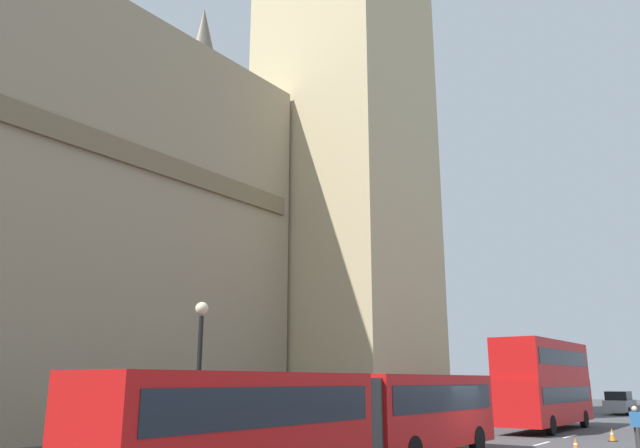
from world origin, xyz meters
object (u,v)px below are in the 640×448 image
traffic_cone_west (576,446)px  pedestrian_near_cones (636,426)px  sedan_lead (620,403)px  double_decker_bus (544,380)px  street_lamp (199,369)px  traffic_cone_middle (612,435)px  articulated_bus (344,413)px

traffic_cone_west → pedestrian_near_cones: (2.96, -1.68, 0.63)m
sedan_lead → pedestrian_near_cones: size_ratio=2.60×
double_decker_bus → street_lamp: 22.87m
traffic_cone_middle → sedan_lead: bearing=9.8°
articulated_bus → sedan_lead: bearing=0.2°
traffic_cone_middle → traffic_cone_west: bearing=179.2°
traffic_cone_west → traffic_cone_middle: same height
sedan_lead → street_lamp: size_ratio=0.83×
sedan_lead → pedestrian_near_cones: (-28.61, -6.03, -0.00)m
pedestrian_near_cones → double_decker_bus: bearing=36.5°
traffic_cone_west → street_lamp: bearing=142.8°
double_decker_bus → pedestrian_near_cones: double_decker_bus is taller
articulated_bus → double_decker_bus: bearing=0.0°
traffic_cone_middle → street_lamp: (-17.52, 8.80, 2.77)m
articulated_bus → double_decker_bus: size_ratio=1.71×
traffic_cone_middle → pedestrian_near_cones: 3.51m
double_decker_bus → traffic_cone_middle: bearing=-138.7°
sedan_lead → pedestrian_near_cones: 29.23m
traffic_cone_middle → articulated_bus: bearing=164.7°
pedestrian_near_cones → traffic_cone_west: bearing=150.4°
pedestrian_near_cones → traffic_cone_middle: bearing=27.5°
street_lamp → pedestrian_near_cones: street_lamp is taller
sedan_lead → traffic_cone_middle: size_ratio=7.59×
double_decker_bus → sedan_lead: bearing=0.4°
street_lamp → sedan_lead: bearing=-5.8°
sedan_lead → traffic_cone_middle: (-25.54, -4.43, -0.63)m
traffic_cone_middle → pedestrian_near_cones: (-3.06, -1.60, 0.63)m
double_decker_bus → traffic_cone_west: (-10.92, -4.21, -2.43)m
double_decker_bus → traffic_cone_west: double_decker_bus is taller
articulated_bus → traffic_cone_middle: articulated_bus is taller
traffic_cone_middle → pedestrian_near_cones: bearing=-152.5°
traffic_cone_west → articulated_bus: bearing=156.5°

